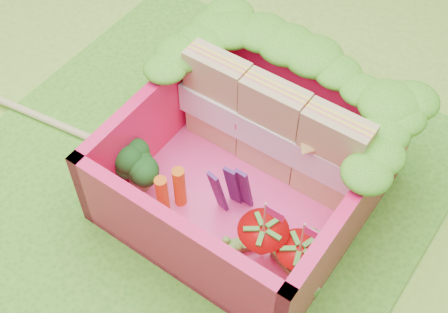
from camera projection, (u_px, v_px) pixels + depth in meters
ground at (198, 179)px, 3.69m from camera, size 14.00×14.00×0.00m
placemat at (198, 178)px, 3.68m from camera, size 2.60×2.60×0.03m
bento_floor at (246, 193)px, 3.57m from camera, size 1.30×1.30×0.05m
bento_box at (247, 167)px, 3.37m from camera, size 1.30×1.30×0.55m
lettuce_ruffle at (299, 72)px, 3.34m from camera, size 1.43×0.83×0.11m
sandwich_stack at (273, 129)px, 3.42m from camera, size 1.16×0.19×0.64m
broccoli at (137, 166)px, 3.43m from camera, size 0.31×0.31×0.26m
carrot_sticks at (171, 191)px, 3.38m from camera, size 0.12×0.16×0.29m
purple_wedges at (232, 189)px, 3.32m from camera, size 0.17×0.13×0.38m
strawberry_left at (262, 243)px, 3.18m from camera, size 0.26×0.26×0.50m
strawberry_right at (298, 261)px, 3.13m from camera, size 0.24×0.24×0.48m
snap_peas at (282, 252)px, 3.28m from camera, size 0.63×0.59×0.05m
chopsticks at (41, 117)px, 3.92m from camera, size 2.39×0.40×0.04m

